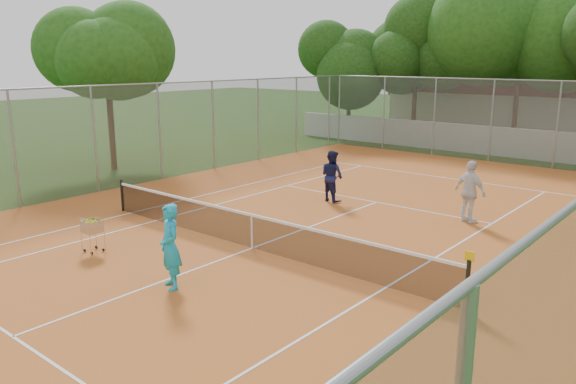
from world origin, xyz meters
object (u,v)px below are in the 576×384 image
Objects in this scene: player_far_left at (332,176)px; clubhouse at (528,101)px; player_far_right at (470,192)px; ball_hopper at (93,235)px; tennis_net at (252,231)px; player_near at (170,247)px.

clubhouse is at bearing -76.98° from player_far_left.
clubhouse is at bearing -57.13° from player_far_right.
tennis_net is at bearing 63.13° from ball_hopper.
player_far_right is (4.82, 0.55, 0.06)m from player_far_left.
tennis_net is at bearing 115.14° from player_far_left.
tennis_net is 29.12m from clubhouse.
tennis_net is 12.51× the size of ball_hopper.
clubhouse is 31.94m from ball_hopper.
tennis_net is 6.13× the size of player_far_right.
player_near is 3.48m from ball_hopper.
player_far_left reaches higher than ball_hopper.
clubhouse is at bearing 93.95° from tennis_net.
player_far_right is 11.09m from ball_hopper.
player_far_right is (3.03, 9.17, 0.01)m from player_near.
ball_hopper is (-6.47, -9.00, -0.49)m from player_far_right.
player_far_left is (0.64, -23.44, -1.27)m from clubhouse.
ball_hopper is (-1.01, -31.88, -1.70)m from clubhouse.
player_far_right reaches higher than player_near.
clubhouse reaches higher than ball_hopper.
tennis_net is 0.72× the size of clubhouse.
player_far_left is 0.94× the size of player_far_right.
player_far_left is at bearing -88.43° from clubhouse.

